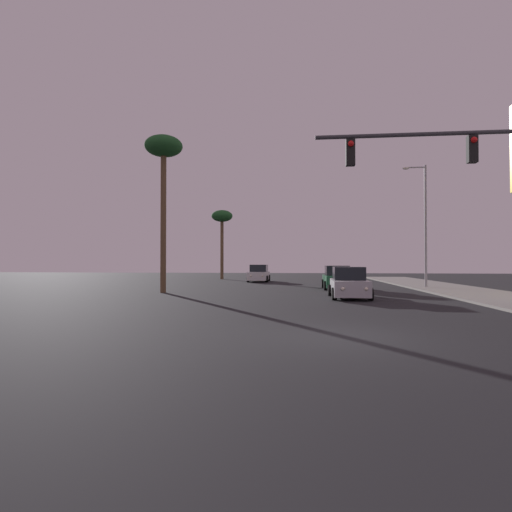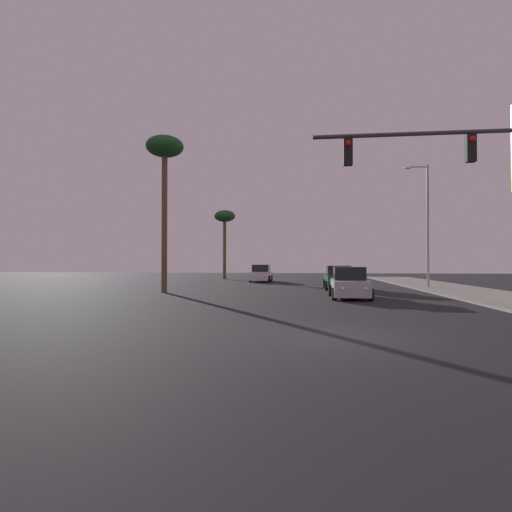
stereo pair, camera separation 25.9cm
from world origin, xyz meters
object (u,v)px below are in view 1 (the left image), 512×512
Objects in this scene: traffic_light_mast at (487,176)px; palm_tree_far at (222,219)px; car_white at (259,274)px; car_green at (337,278)px; car_silver at (349,284)px; palm_tree_near at (164,156)px; street_lamp at (424,219)px.

palm_tree_far is (-14.75, 30.78, 2.03)m from traffic_light_mast.
traffic_light_mast reaches higher than car_white.
car_green is 20.12m from palm_tree_far.
car_white is at bearing -67.59° from car_silver.
palm_tree_near is at bearing -11.39° from car_silver.
car_silver is 18.47m from car_white.
car_white is at bearing 111.47° from traffic_light_mast.
car_silver is 1.00× the size of car_green.
palm_tree_near is (-11.26, 2.59, 7.94)m from car_silver.
street_lamp reaches higher than car_silver.
car_silver is 9.75m from traffic_light_mast.
car_green is 0.48× the size of street_lamp.
palm_tree_near is at bearing 143.73° from traffic_light_mast.
car_white is 0.48× the size of street_lamp.
palm_tree_far is (-0.06, 20.00, -1.91)m from palm_tree_near.
palm_tree_far reaches higher than car_silver.
palm_tree_near reaches higher than car_white.
car_white is 0.55× the size of palm_tree_far.
street_lamp reaches higher than palm_tree_far.
car_green is (0.05, 7.12, 0.00)m from car_silver.
palm_tree_far reaches higher than car_white.
car_silver is 1.00× the size of car_white.
palm_tree_far is at bearing -53.85° from car_green.
car_white is at bearing 72.33° from palm_tree_near.
palm_tree_near is (-4.68, -14.68, 7.94)m from car_white.
car_silver is at bearing 112.75° from traffic_light_mast.
traffic_light_mast is 1.02× the size of palm_tree_far.
street_lamp is at bearing -125.73° from car_silver.
car_silver is 0.43× the size of palm_tree_near.
traffic_light_mast is 17.05m from street_lamp.
car_white is (-6.63, 10.15, 0.00)m from car_green.
street_lamp is at bearing 79.57° from traffic_light_mast.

